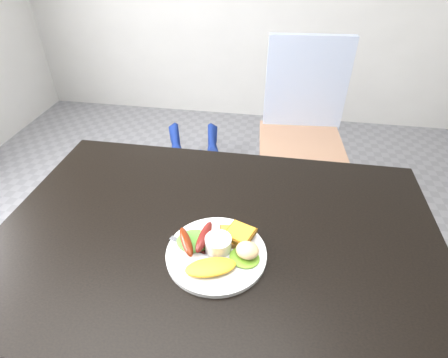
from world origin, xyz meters
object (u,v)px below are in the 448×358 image
(dining_table, at_px, (217,237))
(plate, at_px, (216,254))
(person, at_px, (191,108))
(dining_chair, at_px, (300,145))

(dining_table, height_order, plate, plate)
(dining_table, xyz_separation_m, plate, (0.01, -0.08, 0.03))
(dining_table, height_order, person, person)
(dining_chair, relative_size, plate, 1.73)
(plate, bearing_deg, dining_table, 98.80)
(dining_table, distance_m, plate, 0.09)
(dining_table, distance_m, person, 0.82)
(dining_table, xyz_separation_m, person, (-0.26, 0.78, 0.00))
(dining_table, distance_m, dining_chair, 1.08)
(dining_table, bearing_deg, person, 108.56)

